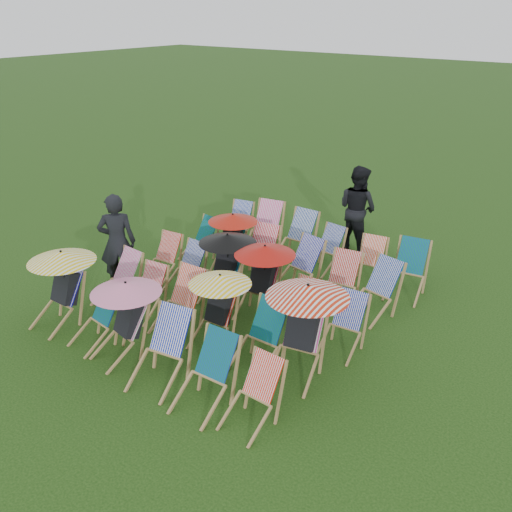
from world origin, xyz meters
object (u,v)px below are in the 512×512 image
Objects in this scene: deckchair_29 at (407,270)px; person_left at (117,242)px; deckchair_5 at (252,395)px; person_rear at (357,208)px; deckchair_0 at (59,287)px.

person_left is (-4.40, -3.02, 0.44)m from deckchair_29.
deckchair_5 is 4.55m from deckchair_29.
deckchair_5 is 0.87× the size of deckchair_29.
deckchair_0 is at bearing 80.85° from person_rear.
person_left is at bearing 71.97° from person_rear.
deckchair_0 is 1.51m from person_left.
deckchair_0 reaches higher than deckchair_29.
person_left is 1.00× the size of person_rear.
person_rear is at bearing 67.56° from deckchair_0.
person_rear is (-1.77, 1.35, 0.45)m from deckchair_29.
deckchair_0 is at bearing -179.49° from deckchair_5.
person_left is at bearing 161.79° from deckchair_5.
deckchair_29 is at bearing 90.12° from deckchair_5.
deckchair_5 is 0.46× the size of person_left.
deckchair_0 is 6.12m from deckchair_29.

